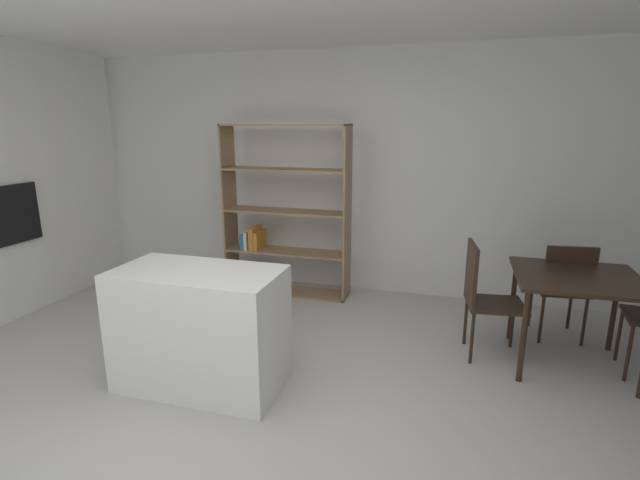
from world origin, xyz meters
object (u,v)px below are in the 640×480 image
dining_chair_island_side (483,292)px  built_in_oven (11,214)px  dining_table (577,286)px  dining_chair_far (564,284)px  kitchen_island (200,328)px  open_bookshelf (279,220)px

dining_chair_island_side → built_in_oven: bearing=88.2°
dining_chair_island_side → dining_table: bearing=-96.3°
dining_table → built_in_oven: bearing=-175.0°
dining_chair_far → built_in_oven: bearing=3.5°
dining_chair_far → dining_chair_island_side: bearing=27.9°
dining_chair_island_side → dining_chair_far: size_ratio=1.07×
built_in_oven → kitchen_island: built_in_oven is taller
dining_chair_island_side → open_bookshelf: bearing=58.5°
open_bookshelf → dining_chair_island_side: (2.18, -0.97, -0.28)m
open_bookshelf → dining_table: 3.03m
built_in_oven → kitchen_island: 2.56m
dining_chair_far → dining_table: bearing=82.1°
dining_table → dining_chair_island_side: bearing=-178.9°
kitchen_island → built_in_oven: bearing=165.1°
built_in_oven → open_bookshelf: open_bookshelf is taller
kitchen_island → dining_table: bearing=21.9°
dining_table → dining_chair_far: dining_chair_far is taller
kitchen_island → open_bookshelf: size_ratio=0.63×
built_in_oven → kitchen_island: bearing=-14.9°
kitchen_island → open_bookshelf: open_bookshelf is taller
open_bookshelf → dining_table: open_bookshelf is taller
kitchen_island → dining_chair_island_side: 2.28m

